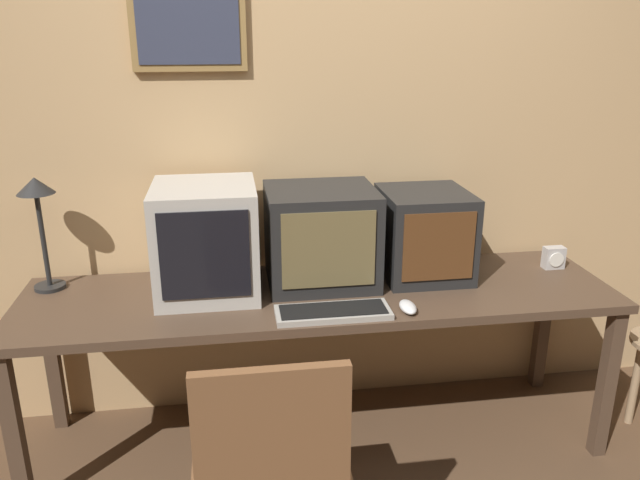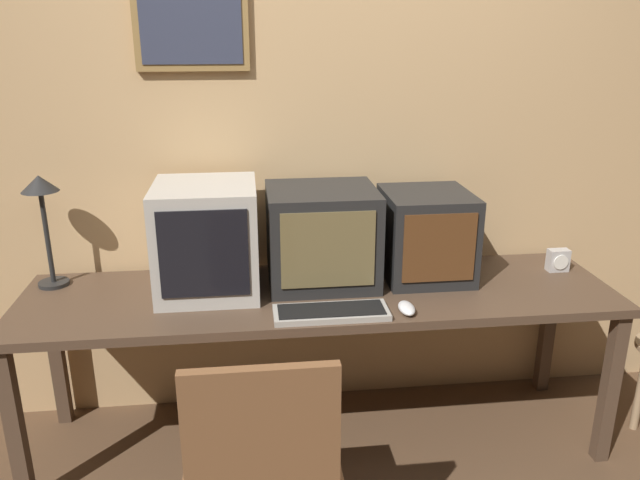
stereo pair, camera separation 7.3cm
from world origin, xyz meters
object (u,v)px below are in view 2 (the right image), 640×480
Objects in this scene: monitor_right at (426,235)px; keyboard_main at (331,312)px; mouse_near_keyboard at (407,308)px; desk_lamp at (42,203)px; monitor_left at (207,238)px; monitor_center at (322,236)px; desk_clock at (558,260)px.

monitor_right reaches higher than keyboard_main.
mouse_near_keyboard is 1.50m from desk_lamp.
monitor_right is at bearing 37.38° from keyboard_main.
monitor_right reaches higher than mouse_near_keyboard.
keyboard_main is at bearing -33.05° from monitor_left.
mouse_near_keyboard is at bearing -51.31° from monitor_center.
monitor_center is 1.13m from desk_lamp.
monitor_left is at bearing 157.60° from mouse_near_keyboard.
mouse_near_keyboard is 0.84m from desk_clock.
desk_clock is at bearing 1.12° from monitor_left.
mouse_near_keyboard is at bearing -115.21° from monitor_right.
keyboard_main is (-0.45, -0.34, -0.17)m from monitor_right.
desk_lamp reaches higher than keyboard_main.
desk_lamp is at bearing 162.80° from mouse_near_keyboard.
mouse_near_keyboard is at bearing -1.59° from keyboard_main.
desk_lamp reaches higher than monitor_right.
monitor_center is at bearing 128.69° from mouse_near_keyboard.
desk_lamp is at bearing 169.17° from monitor_left.
monitor_left reaches higher than monitor_right.
monitor_left is 0.99× the size of monitor_center.
desk_clock is (0.76, 0.34, 0.03)m from mouse_near_keyboard.
monitor_center is 1.04× the size of keyboard_main.
monitor_center is 0.39m from keyboard_main.
desk_lamp is at bearing 159.08° from keyboard_main.
keyboard_main is (0.46, -0.30, -0.21)m from monitor_left.
monitor_right reaches higher than desk_clock.
desk_lamp is (-1.39, 0.43, 0.34)m from mouse_near_keyboard.
keyboard_main is (-0.01, -0.34, -0.19)m from monitor_center.
monitor_right is (0.45, 0.00, -0.01)m from monitor_center.
desk_clock is at bearing -2.50° from desk_lamp.
monitor_left reaches higher than desk_clock.
monitor_right is at bearing 0.55° from monitor_center.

